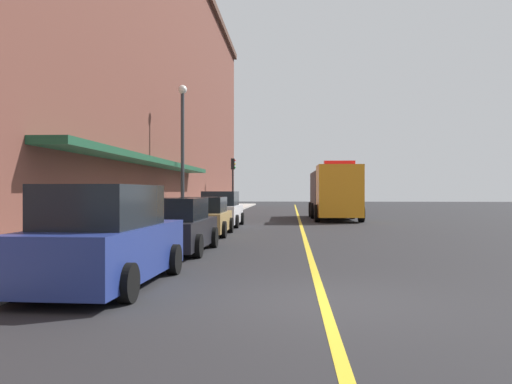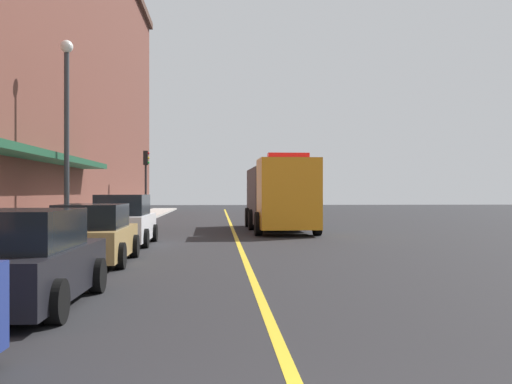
# 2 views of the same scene
# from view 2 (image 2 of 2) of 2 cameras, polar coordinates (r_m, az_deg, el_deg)

# --- Properties ---
(ground_plane) EXTENTS (112.00, 112.00, 0.00)m
(ground_plane) POSITION_cam_2_polar(r_m,az_deg,el_deg) (28.23, -2.16, -3.73)
(ground_plane) COLOR #232326
(sidewalk_left) EXTENTS (2.40, 70.00, 0.15)m
(sidewalk_left) POSITION_cam_2_polar(r_m,az_deg,el_deg) (28.74, -14.63, -3.52)
(sidewalk_left) COLOR #ADA8A0
(sidewalk_left) RESTS_ON ground
(lane_center_stripe) EXTENTS (0.16, 70.00, 0.01)m
(lane_center_stripe) POSITION_cam_2_polar(r_m,az_deg,el_deg) (28.23, -2.16, -3.72)
(lane_center_stripe) COLOR gold
(lane_center_stripe) RESTS_ON ground
(parked_car_1) EXTENTS (2.12, 4.24, 1.57)m
(parked_car_1) POSITION_cam_2_polar(r_m,az_deg,el_deg) (10.32, -21.44, -6.14)
(parked_car_1) COLOR black
(parked_car_1) RESTS_ON ground
(parked_car_2) EXTENTS (1.99, 4.17, 1.53)m
(parked_car_2) POSITION_cam_2_polar(r_m,az_deg,el_deg) (16.08, -15.15, -3.98)
(parked_car_2) COLOR #A5844C
(parked_car_2) RESTS_ON ground
(parked_car_3) EXTENTS (2.03, 4.22, 1.75)m
(parked_car_3) POSITION_cam_2_polar(r_m,az_deg,el_deg) (21.40, -12.43, -2.74)
(parked_car_3) COLOR silver
(parked_car_3) RESTS_ON ground
(utility_truck) EXTENTS (2.92, 9.08, 3.48)m
(utility_truck) POSITION_cam_2_polar(r_m,az_deg,el_deg) (28.49, 2.20, -0.36)
(utility_truck) COLOR orange
(utility_truck) RESTS_ON ground
(street_lamp_left) EXTENTS (0.44, 0.44, 6.94)m
(street_lamp_left) POSITION_cam_2_polar(r_m,az_deg,el_deg) (21.91, -17.52, 6.71)
(street_lamp_left) COLOR #33383D
(street_lamp_left) RESTS_ON sidewalk_left
(traffic_light_near) EXTENTS (0.38, 0.36, 4.30)m
(traffic_light_near) POSITION_cam_2_polar(r_m,az_deg,el_deg) (38.82, -10.40, 1.95)
(traffic_light_near) COLOR #232326
(traffic_light_near) RESTS_ON sidewalk_left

